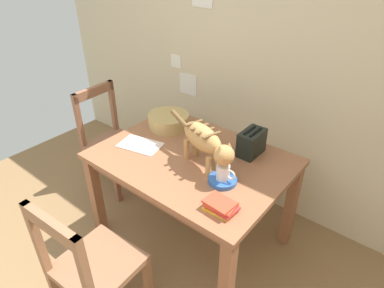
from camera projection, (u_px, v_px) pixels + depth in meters
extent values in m
cube|color=beige|center=(248.00, 52.00, 2.54)|extent=(4.24, 0.10, 2.50)
cube|color=white|center=(188.00, 85.00, 3.00)|extent=(0.19, 0.01, 0.19)
cube|color=white|center=(176.00, 61.00, 2.98)|extent=(0.11, 0.01, 0.11)
cube|color=#965E3F|center=(192.00, 159.00, 2.23)|extent=(1.26, 0.92, 0.03)
cube|color=brown|center=(192.00, 165.00, 2.26)|extent=(1.18, 0.84, 0.07)
cube|color=#965E3F|center=(96.00, 197.00, 2.46)|extent=(0.07, 0.07, 0.71)
cube|color=#965E3F|center=(226.00, 284.00, 1.84)|extent=(0.07, 0.07, 0.71)
cube|color=#965E3F|center=(171.00, 150.00, 3.01)|extent=(0.07, 0.07, 0.71)
cube|color=#965E3F|center=(291.00, 205.00, 2.39)|extent=(0.07, 0.07, 0.71)
ellipsoid|color=tan|center=(202.00, 137.00, 2.03)|extent=(0.37, 0.23, 0.16)
cube|color=brown|center=(194.00, 123.00, 2.06)|extent=(0.06, 0.13, 0.01)
cube|color=brown|center=(200.00, 127.00, 2.02)|extent=(0.06, 0.13, 0.01)
cube|color=brown|center=(206.00, 131.00, 1.97)|extent=(0.06, 0.13, 0.01)
cube|color=brown|center=(212.00, 135.00, 1.93)|extent=(0.06, 0.13, 0.01)
cylinder|color=tan|center=(218.00, 163.00, 2.03)|extent=(0.04, 0.04, 0.14)
cylinder|color=tan|center=(208.00, 167.00, 2.00)|extent=(0.04, 0.04, 0.14)
cylinder|color=tan|center=(196.00, 146.00, 2.20)|extent=(0.04, 0.04, 0.14)
cylinder|color=tan|center=(186.00, 149.00, 2.17)|extent=(0.04, 0.04, 0.14)
sphere|color=tan|center=(224.00, 155.00, 1.89)|extent=(0.12, 0.12, 0.12)
cone|color=tan|center=(229.00, 146.00, 1.88)|extent=(0.04, 0.04, 0.05)
cone|color=tan|center=(220.00, 149.00, 1.84)|extent=(0.04, 0.04, 0.05)
cylinder|color=brown|center=(180.00, 119.00, 2.20)|extent=(0.19, 0.08, 0.07)
cylinder|color=#2A5AB2|center=(222.00, 180.00, 1.98)|extent=(0.17, 0.17, 0.03)
cylinder|color=white|center=(223.00, 172.00, 1.95)|extent=(0.08, 0.08, 0.09)
torus|color=white|center=(231.00, 175.00, 1.92)|extent=(0.06, 0.01, 0.06)
cube|color=beige|center=(140.00, 145.00, 2.34)|extent=(0.33, 0.25, 0.01)
cube|color=yellow|center=(220.00, 209.00, 1.78)|extent=(0.17, 0.13, 0.01)
cube|color=#D23937|center=(222.00, 207.00, 1.77)|extent=(0.17, 0.13, 0.02)
cube|color=#E2422C|center=(221.00, 205.00, 1.76)|extent=(0.17, 0.13, 0.02)
cube|color=#DA422B|center=(220.00, 203.00, 1.76)|extent=(0.17, 0.13, 0.01)
cylinder|color=tan|center=(169.00, 121.00, 2.55)|extent=(0.31, 0.31, 0.10)
cylinder|color=brown|center=(169.00, 120.00, 2.54)|extent=(0.26, 0.26, 0.09)
cube|color=black|center=(251.00, 143.00, 2.21)|extent=(0.12, 0.20, 0.17)
cube|color=black|center=(250.00, 130.00, 2.17)|extent=(0.02, 0.14, 0.01)
cube|color=black|center=(256.00, 132.00, 2.15)|extent=(0.02, 0.14, 0.01)
cube|color=#925E44|center=(115.00, 144.00, 2.98)|extent=(0.44, 0.44, 0.04)
cube|color=#925E44|center=(93.00, 92.00, 2.83)|extent=(0.06, 0.42, 0.08)
cube|color=#925E44|center=(113.00, 105.00, 3.07)|extent=(0.04, 0.04, 0.48)
cube|color=#925E44|center=(79.00, 121.00, 2.81)|extent=(0.04, 0.04, 0.48)
cube|color=#925E44|center=(147.00, 162.00, 3.13)|extent=(0.04, 0.04, 0.40)
cube|color=#925E44|center=(117.00, 182.00, 2.87)|extent=(0.04, 0.04, 0.40)
cube|color=#925E44|center=(119.00, 149.00, 3.32)|extent=(0.04, 0.04, 0.40)
cube|color=#925E44|center=(89.00, 167.00, 3.06)|extent=(0.04, 0.04, 0.40)
cube|color=#906344|center=(98.00, 264.00, 1.88)|extent=(0.44, 0.44, 0.04)
cube|color=#906344|center=(51.00, 226.00, 1.51)|extent=(0.42, 0.06, 0.08)
cube|color=#906344|center=(37.00, 238.00, 1.71)|extent=(0.04, 0.04, 0.48)
cube|color=#906344|center=(85.00, 275.00, 1.52)|extent=(0.04, 0.04, 0.48)
cube|color=#906344|center=(106.00, 253.00, 2.22)|extent=(0.04, 0.04, 0.40)
cube|color=#906344|center=(148.00, 282.00, 2.03)|extent=(0.04, 0.04, 0.40)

